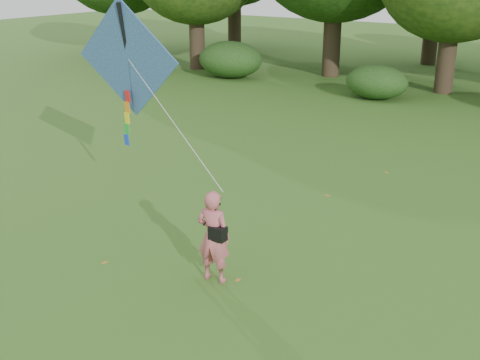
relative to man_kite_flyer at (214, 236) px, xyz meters
The scene contains 6 objects.
ground 1.27m from the man_kite_flyer, 51.39° to the right, with size 100.00×100.00×0.00m, color #265114.
man_kite_flyer is the anchor object (origin of this frame).
crossbody_bag 0.17m from the man_kite_flyer, 14.61° to the right, with size 0.43×0.20×0.70m.
flying_kite 4.82m from the man_kite_flyer, 153.01° to the left, with size 5.22×2.25×3.35m.
shrub_band 16.88m from the man_kite_flyer, 90.49° to the left, with size 39.15×3.22×1.88m.
fallen_leaves 1.41m from the man_kite_flyer, 10.01° to the right, with size 6.95×11.24×0.01m.
Camera 1 is at (5.23, -7.12, 5.48)m, focal length 45.00 mm.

